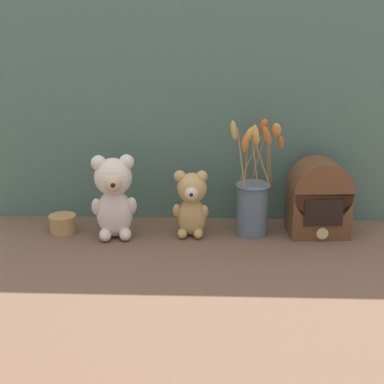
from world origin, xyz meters
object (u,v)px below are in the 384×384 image
vintage_radio (319,199)px  decorative_tin_tall (63,224)px  teddy_bear_medium (191,202)px  teddy_bear_large (114,195)px  flower_vase (253,199)px

vintage_radio → decorative_tin_tall: (-0.77, -0.02, -0.08)m
teddy_bear_medium → decorative_tin_tall: size_ratio=2.45×
decorative_tin_tall → vintage_radio: bearing=1.3°
teddy_bear_large → vintage_radio: teddy_bear_large is taller
teddy_bear_large → teddy_bear_medium: size_ratio=1.25×
decorative_tin_tall → teddy_bear_large: bearing=-10.5°
flower_vase → decorative_tin_tall: bearing=-179.0°
teddy_bear_medium → decorative_tin_tall: (-0.39, 0.01, -0.08)m
teddy_bear_large → decorative_tin_tall: size_ratio=3.05×
vintage_radio → decorative_tin_tall: size_ratio=2.82×
teddy_bear_large → vintage_radio: bearing=4.6°
teddy_bear_medium → flower_vase: (0.19, 0.02, 0.01)m
teddy_bear_large → teddy_bear_medium: bearing=5.2°
teddy_bear_medium → decorative_tin_tall: bearing=178.5°
teddy_bear_large → vintage_radio: 0.61m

